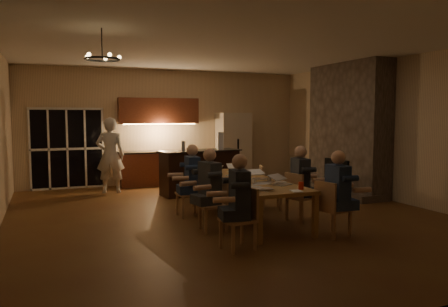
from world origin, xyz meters
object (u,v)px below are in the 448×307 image
chair_left_near (238,219)px  standing_person (110,155)px  chair_left_mid (213,205)px  redcup_near (301,186)px  bar_island (200,172)px  laptop_a (262,182)px  laptop_d (259,173)px  laptop_c (232,174)px  mug_front (254,181)px  bar_bottle (183,146)px  person_left_near (239,202)px  plate_left (255,187)px  mug_back (213,172)px  plate_far (251,173)px  chair_right_far (271,187)px  can_cola (211,168)px  chandelier (102,59)px  dining_table (245,199)px  chair_left_far (189,193)px  person_left_far (192,181)px  laptop_f (236,167)px  bar_blender (220,141)px  chair_right_mid (301,197)px  chair_right_near (334,208)px  person_right_mid (300,183)px  mug_mid (239,172)px  can_silver (269,181)px  laptop_b (282,178)px  person_right_near (337,194)px  refrigerator (233,147)px  laptop_e (214,167)px

chair_left_near → standing_person: (-1.04, 5.42, 0.50)m
chair_left_mid → redcup_near: (1.19, -0.81, 0.37)m
bar_island → laptop_a: size_ratio=6.28×
redcup_near → laptop_d: bearing=95.5°
bar_island → laptop_c: bar_island is taller
mug_front → bar_bottle: 3.25m
person_left_near → laptop_c: size_ratio=4.31×
chair_left_mid → plate_left: chair_left_mid is taller
mug_back → plate_far: (0.81, -0.06, -0.04)m
chair_right_far → mug_front: size_ratio=8.90×
plate_far → person_left_near: bearing=-119.3°
can_cola → chair_left_near: bearing=-103.4°
can_cola → chandelier: bearing=-141.3°
dining_table → plate_far: plate_far is taller
chair_left_far → laptop_c: 0.98m
person_left_far → laptop_f: bearing=115.0°
plate_far → bar_blender: size_ratio=0.63×
chair_left_mid → chair_right_mid: same height
laptop_f → can_cola: bearing=144.1°
laptop_f → person_left_far: bearing=-148.1°
laptop_c → bar_bottle: bearing=-101.1°
person_left_far → plate_left: bearing=25.5°
can_cola → standing_person: bearing=126.6°
chair_left_near → mug_back: bearing=161.1°
chair_left_near → chair_right_near: size_ratio=1.00×
chair_left_far → chair_right_near: (1.71, -2.20, 0.00)m
dining_table → person_right_mid: 1.05m
person_left_far → bar_bottle: 2.22m
laptop_f → mug_mid: size_ratio=3.20×
chair_left_near → can_silver: (0.97, 0.87, 0.37)m
dining_table → mug_front: 0.68m
chair_left_far → person_left_far: size_ratio=0.64×
laptop_b → chair_right_far: bearing=43.8°
bar_island → chair_right_mid: size_ratio=2.26×
chair_left_mid → redcup_near: chair_left_mid is taller
chair_left_far → laptop_f: bearing=105.2°
standing_person → can_cola: (1.77, -2.38, -0.13)m
person_right_near → can_cola: person_right_near is taller
person_left_far → laptop_d: person_left_far is taller
chair_left_mid → person_right_near: 2.02m
refrigerator → can_cola: 3.64m
mug_front → chair_right_far: bearing=50.3°
chair_right_far → laptop_b: size_ratio=2.78×
dining_table → mug_back: (-0.34, 0.80, 0.43)m
mug_mid → dining_table: bearing=-103.2°
laptop_c → laptop_e: (0.07, 1.14, 0.00)m
redcup_near → laptop_f: bearing=92.6°
laptop_c → redcup_near: laptop_c is taller
dining_table → person_right_mid: bearing=-29.6°
chair_left_far → plate_left: size_ratio=3.55×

